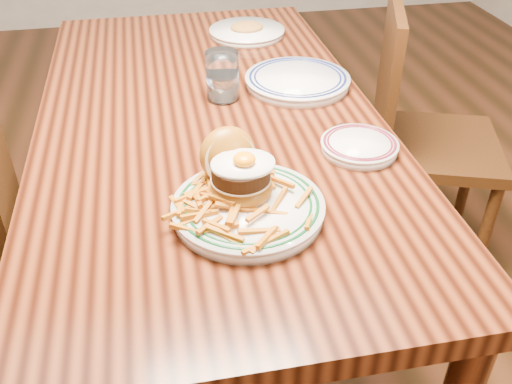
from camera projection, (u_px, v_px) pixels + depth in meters
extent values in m
plane|color=black|center=(219.00, 316.00, 1.88)|extent=(6.00, 6.00, 0.00)
cube|color=black|center=(209.00, 121.00, 1.46)|extent=(0.85, 1.60, 0.05)
cylinder|color=black|center=(96.00, 127.00, 2.22)|extent=(0.07, 0.07, 0.70)
cylinder|color=black|center=(279.00, 110.00, 2.33)|extent=(0.07, 0.07, 0.70)
cylinder|color=#3D230C|center=(39.00, 361.00, 1.47)|extent=(0.04, 0.04, 0.44)
cylinder|color=#3D230C|center=(32.00, 266.00, 1.76)|extent=(0.04, 0.04, 0.44)
cube|color=#3D230C|center=(435.00, 146.00, 1.94)|extent=(0.53, 0.53, 0.04)
cube|color=#3D230C|center=(388.00, 76.00, 1.82)|extent=(0.17, 0.41, 0.45)
cylinder|color=#3D230C|center=(467.00, 176.00, 2.19)|extent=(0.04, 0.04, 0.41)
cylinder|color=#3D230C|center=(373.00, 169.00, 2.23)|extent=(0.04, 0.04, 0.41)
cylinder|color=#3D230C|center=(485.00, 235.00, 1.90)|extent=(0.04, 0.04, 0.41)
cylinder|color=#3D230C|center=(375.00, 226.00, 1.94)|extent=(0.04, 0.04, 0.41)
cylinder|color=white|center=(248.00, 211.00, 1.09)|extent=(0.29, 0.29, 0.02)
cylinder|color=white|center=(248.00, 205.00, 1.09)|extent=(0.29, 0.29, 0.01)
torus|color=#0B411A|center=(248.00, 204.00, 1.08)|extent=(0.27, 0.27, 0.01)
torus|color=#0B411A|center=(248.00, 204.00, 1.08)|extent=(0.24, 0.24, 0.01)
ellipsoid|color=#996013|center=(241.00, 188.00, 1.10)|extent=(0.12, 0.12, 0.06)
cylinder|color=#DBBA89|center=(241.00, 179.00, 1.09)|extent=(0.12, 0.12, 0.00)
cylinder|color=black|center=(241.00, 172.00, 1.08)|extent=(0.11, 0.11, 0.03)
ellipsoid|color=white|center=(243.00, 164.00, 1.07)|extent=(0.12, 0.10, 0.01)
ellipsoid|color=orange|center=(244.00, 159.00, 1.06)|extent=(0.04, 0.04, 0.02)
ellipsoid|color=#996013|center=(228.00, 155.00, 1.14)|extent=(0.13, 0.12, 0.13)
cylinder|color=#DBBA89|center=(231.00, 161.00, 1.12)|extent=(0.11, 0.06, 0.10)
cylinder|color=white|center=(359.00, 148.00, 1.29)|extent=(0.17, 0.17, 0.02)
cylinder|color=white|center=(360.00, 143.00, 1.28)|extent=(0.18, 0.18, 0.01)
torus|color=#591421|center=(360.00, 143.00, 1.28)|extent=(0.16, 0.16, 0.01)
torus|color=#591421|center=(360.00, 143.00, 1.28)|extent=(0.15, 0.15, 0.01)
cube|color=silver|center=(367.00, 140.00, 1.29)|extent=(0.06, 0.11, 0.00)
cylinder|color=white|center=(297.00, 83.00, 1.57)|extent=(0.28, 0.28, 0.02)
cylinder|color=white|center=(298.00, 78.00, 1.56)|extent=(0.29, 0.29, 0.01)
torus|color=#101B52|center=(298.00, 77.00, 1.56)|extent=(0.27, 0.27, 0.01)
torus|color=#101B52|center=(298.00, 77.00, 1.56)|extent=(0.24, 0.24, 0.01)
cylinder|color=white|center=(222.00, 76.00, 1.48)|extent=(0.09, 0.09, 0.13)
cylinder|color=silver|center=(223.00, 87.00, 1.50)|extent=(0.07, 0.07, 0.06)
cylinder|color=white|center=(247.00, 33.00, 1.90)|extent=(0.24, 0.24, 0.02)
cylinder|color=white|center=(247.00, 30.00, 1.89)|extent=(0.25, 0.25, 0.01)
ellipsoid|color=#B97F34|center=(247.00, 27.00, 1.88)|extent=(0.11, 0.09, 0.03)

